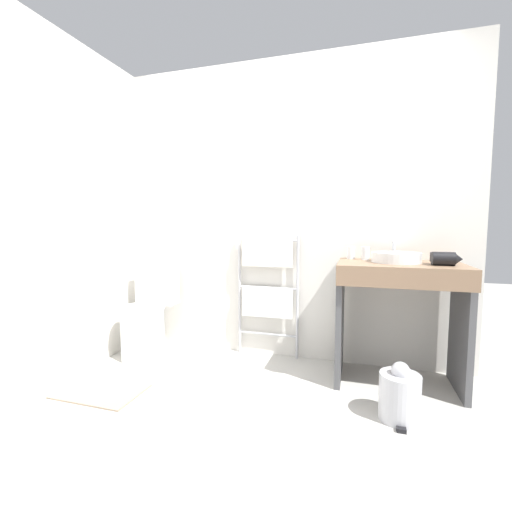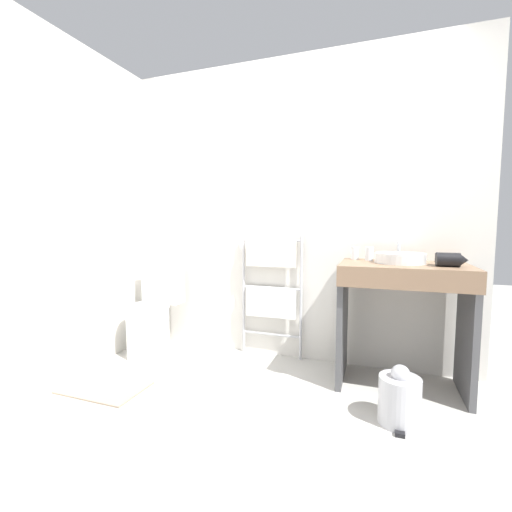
{
  "view_description": "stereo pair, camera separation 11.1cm",
  "coord_description": "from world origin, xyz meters",
  "px_view_note": "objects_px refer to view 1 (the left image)",
  "views": [
    {
      "loc": [
        0.63,
        -1.59,
        1.13
      ],
      "look_at": [
        -0.01,
        0.56,
        0.93
      ],
      "focal_mm": 24.0,
      "sensor_mm": 36.0,
      "label": 1
    },
    {
      "loc": [
        0.74,
        -1.55,
        1.13
      ],
      "look_at": [
        -0.01,
        0.56,
        0.93
      ],
      "focal_mm": 24.0,
      "sensor_mm": 36.0,
      "label": 2
    }
  ],
  "objects_px": {
    "cup_near_wall": "(351,253)",
    "hair_dryer": "(444,259)",
    "cup_near_edge": "(365,253)",
    "trash_bin": "(400,395)",
    "sink_basin": "(396,257)",
    "towel_radiator": "(267,282)",
    "toilet": "(147,319)"
  },
  "relations": [
    {
      "from": "toilet",
      "to": "towel_radiator",
      "type": "height_order",
      "value": "towel_radiator"
    },
    {
      "from": "cup_near_wall",
      "to": "trash_bin",
      "type": "relative_size",
      "value": 0.28
    },
    {
      "from": "toilet",
      "to": "cup_near_wall",
      "type": "xyz_separation_m",
      "value": [
        1.68,
        0.26,
        0.59
      ]
    },
    {
      "from": "sink_basin",
      "to": "towel_radiator",
      "type": "bearing_deg",
      "value": 169.51
    },
    {
      "from": "cup_near_edge",
      "to": "trash_bin",
      "type": "relative_size",
      "value": 0.29
    },
    {
      "from": "cup_near_edge",
      "to": "trash_bin",
      "type": "bearing_deg",
      "value": -72.6
    },
    {
      "from": "toilet",
      "to": "hair_dryer",
      "type": "bearing_deg",
      "value": -0.2
    },
    {
      "from": "trash_bin",
      "to": "hair_dryer",
      "type": "bearing_deg",
      "value": 55.59
    },
    {
      "from": "cup_near_wall",
      "to": "trash_bin",
      "type": "distance_m",
      "value": 1.08
    },
    {
      "from": "sink_basin",
      "to": "cup_near_wall",
      "type": "relative_size",
      "value": 3.43
    },
    {
      "from": "toilet",
      "to": "sink_basin",
      "type": "distance_m",
      "value": 2.08
    },
    {
      "from": "toilet",
      "to": "cup_near_wall",
      "type": "height_order",
      "value": "cup_near_wall"
    },
    {
      "from": "cup_near_wall",
      "to": "cup_near_edge",
      "type": "distance_m",
      "value": 0.12
    },
    {
      "from": "toilet",
      "to": "sink_basin",
      "type": "bearing_deg",
      "value": 2.86
    },
    {
      "from": "cup_near_wall",
      "to": "hair_dryer",
      "type": "xyz_separation_m",
      "value": [
        0.6,
        -0.27,
        -0.0
      ]
    },
    {
      "from": "toilet",
      "to": "trash_bin",
      "type": "distance_m",
      "value": 2.04
    },
    {
      "from": "cup_near_edge",
      "to": "cup_near_wall",
      "type": "bearing_deg",
      "value": 155.74
    },
    {
      "from": "towel_radiator",
      "to": "sink_basin",
      "type": "relative_size",
      "value": 3.13
    },
    {
      "from": "sink_basin",
      "to": "cup_near_edge",
      "type": "xyz_separation_m",
      "value": [
        -0.21,
        0.11,
        0.01
      ]
    },
    {
      "from": "cup_near_wall",
      "to": "toilet",
      "type": "bearing_deg",
      "value": -171.21
    },
    {
      "from": "toilet",
      "to": "hair_dryer",
      "type": "height_order",
      "value": "hair_dryer"
    },
    {
      "from": "cup_near_wall",
      "to": "sink_basin",
      "type": "bearing_deg",
      "value": -27.17
    },
    {
      "from": "cup_near_edge",
      "to": "towel_radiator",
      "type": "bearing_deg",
      "value": 174.82
    },
    {
      "from": "towel_radiator",
      "to": "cup_near_wall",
      "type": "relative_size",
      "value": 10.75
    },
    {
      "from": "hair_dryer",
      "to": "cup_near_edge",
      "type": "bearing_deg",
      "value": 155.78
    },
    {
      "from": "towel_radiator",
      "to": "hair_dryer",
      "type": "relative_size",
      "value": 5.78
    },
    {
      "from": "hair_dryer",
      "to": "trash_bin",
      "type": "distance_m",
      "value": 0.92
    },
    {
      "from": "towel_radiator",
      "to": "sink_basin",
      "type": "bearing_deg",
      "value": -10.49
    },
    {
      "from": "towel_radiator",
      "to": "cup_near_wall",
      "type": "bearing_deg",
      "value": -2.0
    },
    {
      "from": "towel_radiator",
      "to": "sink_basin",
      "type": "distance_m",
      "value": 1.04
    },
    {
      "from": "sink_basin",
      "to": "trash_bin",
      "type": "distance_m",
      "value": 0.93
    },
    {
      "from": "cup_near_wall",
      "to": "trash_bin",
      "type": "bearing_deg",
      "value": -66.02
    }
  ]
}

